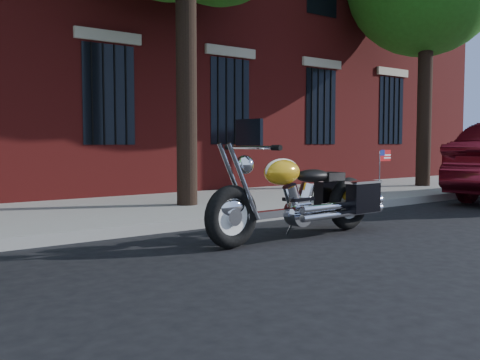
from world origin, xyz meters
TOP-DOWN VIEW (x-y plane):
  - ground at (0.00, 0.00)m, footprint 120.00×120.00m
  - curb at (0.00, 1.38)m, footprint 40.00×0.16m
  - sidewalk at (0.00, 3.26)m, footprint 40.00×3.60m
  - motorcycle at (0.45, -0.10)m, footprint 3.01×0.91m

SIDE VIEW (x-z plane):
  - ground at x=0.00m, z-range 0.00..0.00m
  - curb at x=0.00m, z-range 0.00..0.15m
  - sidewalk at x=0.00m, z-range 0.00..0.15m
  - motorcycle at x=0.45m, z-range -0.24..1.27m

